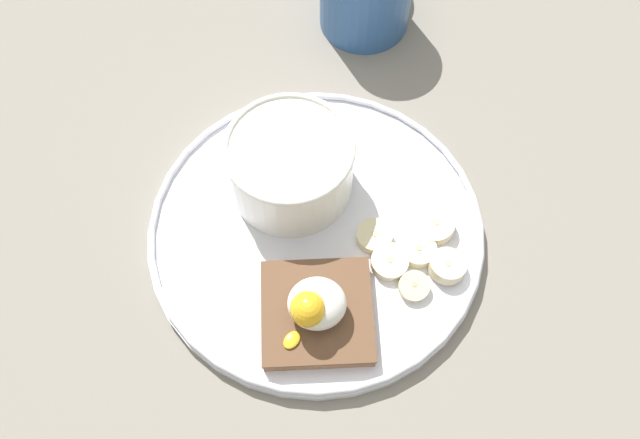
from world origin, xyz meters
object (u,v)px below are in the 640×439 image
at_px(poached_egg, 318,305).
at_px(banana_slice_outer, 393,262).
at_px(toast_slice, 320,313).
at_px(banana_slice_front, 422,250).
at_px(banana_slice_right, 418,286).
at_px(banana_slice_left, 378,236).
at_px(banana_slice_inner, 451,266).
at_px(oatmeal_bowl, 294,166).
at_px(banana_slice_back, 439,225).

relative_size(poached_egg, banana_slice_outer, 1.26).
xyz_separation_m(poached_egg, banana_slice_outer, (-0.07, -0.05, -0.03)).
height_order(toast_slice, poached_egg, poached_egg).
height_order(poached_egg, banana_slice_front, poached_egg).
bearing_deg(toast_slice, banana_slice_right, -164.02).
relative_size(banana_slice_front, banana_slice_outer, 0.82).
height_order(banana_slice_left, banana_slice_outer, banana_slice_outer).
xyz_separation_m(banana_slice_front, banana_slice_right, (0.01, 0.03, 0.00)).
distance_m(toast_slice, banana_slice_inner, 0.12).
bearing_deg(banana_slice_inner, banana_slice_right, 30.64).
bearing_deg(banana_slice_inner, poached_egg, 20.88).
xyz_separation_m(toast_slice, banana_slice_outer, (-0.07, -0.05, -0.00)).
height_order(oatmeal_bowl, banana_slice_outer, oatmeal_bowl).
relative_size(toast_slice, banana_slice_outer, 2.06).
height_order(banana_slice_back, banana_slice_inner, same).
height_order(poached_egg, banana_slice_left, poached_egg).
xyz_separation_m(oatmeal_bowl, banana_slice_outer, (-0.09, 0.08, -0.03)).
distance_m(banana_slice_right, banana_slice_outer, 0.03).
bearing_deg(banana_slice_inner, banana_slice_left, -26.45).
height_order(poached_egg, banana_slice_outer, poached_egg).
bearing_deg(poached_egg, banana_slice_front, -146.78).
relative_size(oatmeal_bowl, banana_slice_right, 3.56).
distance_m(banana_slice_left, banana_slice_outer, 0.03).
relative_size(poached_egg, banana_slice_inner, 1.28).
distance_m(oatmeal_bowl, banana_slice_right, 0.15).
height_order(banana_slice_left, banana_slice_inner, banana_slice_inner).
relative_size(poached_egg, banana_slice_back, 1.29).
height_order(banana_slice_left, banana_slice_back, banana_slice_back).
xyz_separation_m(poached_egg, banana_slice_back, (-0.11, -0.09, -0.03)).
bearing_deg(banana_slice_left, banana_slice_outer, 114.83).
distance_m(oatmeal_bowl, poached_egg, 0.14).
distance_m(toast_slice, banana_slice_back, 0.14).
relative_size(banana_slice_left, banana_slice_inner, 0.87).
xyz_separation_m(oatmeal_bowl, banana_slice_back, (-0.13, 0.05, -0.03)).
distance_m(poached_egg, banana_slice_front, 0.12).
bearing_deg(banana_slice_left, banana_slice_right, 122.88).
bearing_deg(banana_slice_right, poached_egg, 17.08).
xyz_separation_m(oatmeal_bowl, banana_slice_inner, (-0.14, 0.09, -0.03)).
bearing_deg(toast_slice, banana_slice_outer, -143.87).
bearing_deg(poached_egg, banana_slice_left, -126.09).
bearing_deg(banana_slice_back, banana_slice_inner, 100.15).
height_order(banana_slice_left, banana_slice_right, banana_slice_right).
distance_m(poached_egg, banana_slice_back, 0.14).
bearing_deg(banana_slice_front, banana_slice_left, -20.76).
height_order(oatmeal_bowl, poached_egg, oatmeal_bowl).
height_order(poached_egg, banana_slice_back, poached_egg).
distance_m(banana_slice_back, banana_slice_inner, 0.04).
relative_size(banana_slice_back, banana_slice_right, 1.41).
relative_size(banana_slice_left, banana_slice_right, 1.24).
bearing_deg(banana_slice_back, oatmeal_bowl, -20.52).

